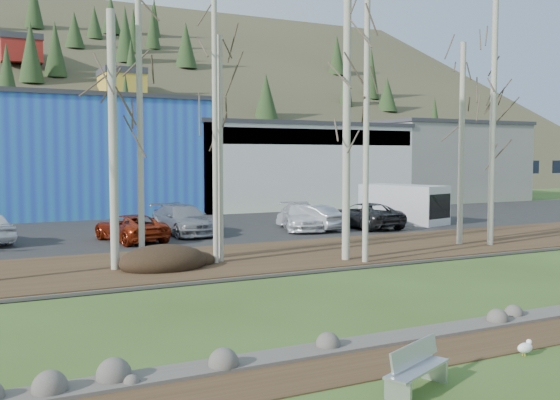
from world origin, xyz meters
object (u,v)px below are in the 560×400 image
car_3 (310,217)px  car_2 (183,220)px  car_5 (301,217)px  car_1 (130,228)px  car_4 (365,215)px  van_white (406,204)px  bench_intact (416,368)px  seagull (525,347)px

car_3 → car_2: bearing=-24.5°
car_5 → car_1: bearing=-158.0°
car_3 → car_4: bearing=158.3°
van_white → car_1: bearing=167.6°
car_1 → van_white: 16.70m
car_3 → car_4: 3.30m
van_white → car_3: bearing=169.4°
bench_intact → seagull: (3.23, 0.49, -0.22)m
bench_intact → car_2: 22.21m
car_1 → car_3: bearing=169.4°
seagull → car_1: bearing=86.2°
bench_intact → van_white: van_white is taller
bench_intact → car_1: car_1 is taller
bench_intact → van_white: bearing=29.1°
bench_intact → car_5: 23.05m
bench_intact → car_5: size_ratio=0.34×
bench_intact → car_3: (9.52, 20.81, 0.42)m
car_3 → car_5: size_ratio=0.85×
bench_intact → car_4: size_ratio=0.33×
car_4 → bench_intact: bearing=57.6°
car_3 → van_white: van_white is taller
seagull → car_3: size_ratio=0.11×
car_2 → car_5: car_2 is taller
car_2 → car_4: (10.04, -1.65, -0.05)m
van_white → seagull: bearing=-137.3°
bench_intact → van_white: (16.41, 21.35, 0.88)m
seagull → bench_intact: bearing=175.0°
car_1 → car_2: car_2 is taller
car_4 → car_5: size_ratio=1.04×
bench_intact → car_4: (12.79, 20.38, 0.44)m
car_3 → car_4: car_4 is taller
seagull → car_5: size_ratio=0.09×
car_1 → car_4: bearing=167.2°
seagull → car_4: car_4 is taller
seagull → car_2: (-0.48, 21.54, 0.71)m
seagull → car_1: 20.41m
car_2 → car_1: bearing=-159.1°
bench_intact → car_1: size_ratio=0.36×
car_2 → car_4: car_2 is taller
van_white → bench_intact: bearing=-142.6°
bench_intact → car_1: 20.59m
bench_intact → car_1: (-0.27, 20.59, 0.37)m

